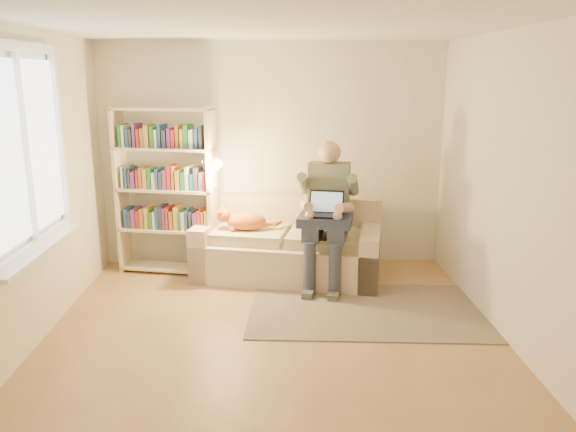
{
  "coord_description": "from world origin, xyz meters",
  "views": [
    {
      "loc": [
        0.01,
        -4.31,
        2.23
      ],
      "look_at": [
        0.15,
        1.0,
        0.88
      ],
      "focal_mm": 35.0,
      "sensor_mm": 36.0,
      "label": 1
    }
  ],
  "objects_px": {
    "sofa": "(288,249)",
    "cat": "(243,221)",
    "laptop": "(330,209)",
    "bookshelf": "(166,183)",
    "person": "(327,207)"
  },
  "relations": [
    {
      "from": "sofa",
      "to": "cat",
      "type": "height_order",
      "value": "sofa"
    },
    {
      "from": "sofa",
      "to": "laptop",
      "type": "xyz_separation_m",
      "value": [
        0.42,
        -0.4,
        0.55
      ]
    },
    {
      "from": "laptop",
      "to": "bookshelf",
      "type": "height_order",
      "value": "bookshelf"
    },
    {
      "from": "cat",
      "to": "bookshelf",
      "type": "xyz_separation_m",
      "value": [
        -0.86,
        0.19,
        0.39
      ]
    },
    {
      "from": "cat",
      "to": "laptop",
      "type": "distance_m",
      "value": 1.02
    },
    {
      "from": "sofa",
      "to": "bookshelf",
      "type": "xyz_separation_m",
      "value": [
        -1.37,
        0.16,
        0.73
      ]
    },
    {
      "from": "sofa",
      "to": "bookshelf",
      "type": "relative_size",
      "value": 1.15
    },
    {
      "from": "sofa",
      "to": "person",
      "type": "relative_size",
      "value": 1.41
    },
    {
      "from": "cat",
      "to": "laptop",
      "type": "xyz_separation_m",
      "value": [
        0.93,
        -0.38,
        0.21
      ]
    },
    {
      "from": "person",
      "to": "bookshelf",
      "type": "relative_size",
      "value": 0.82
    },
    {
      "from": "person",
      "to": "bookshelf",
      "type": "xyz_separation_m",
      "value": [
        -1.78,
        0.41,
        0.19
      ]
    },
    {
      "from": "cat",
      "to": "bookshelf",
      "type": "distance_m",
      "value": 0.96
    },
    {
      "from": "sofa",
      "to": "laptop",
      "type": "relative_size",
      "value": 5.22
    },
    {
      "from": "person",
      "to": "laptop",
      "type": "distance_m",
      "value": 0.16
    },
    {
      "from": "bookshelf",
      "to": "laptop",
      "type": "bearing_deg",
      "value": -5.55
    }
  ]
}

